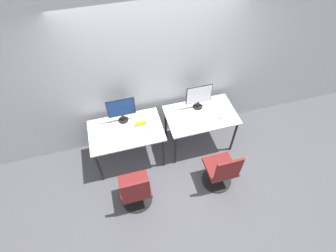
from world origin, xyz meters
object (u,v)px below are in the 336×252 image
(keyboard_left, at_px, (127,135))
(office_chair_right, at_px, (221,172))
(monitor_left, at_px, (121,109))
(office_chair_left, at_px, (136,192))
(monitor_right, at_px, (199,96))
(mouse_right, at_px, (221,117))
(keyboard_right, at_px, (204,119))
(mouse_left, at_px, (145,130))

(keyboard_left, relative_size, office_chair_right, 0.52)
(monitor_left, bearing_deg, office_chair_left, -92.51)
(monitor_left, xyz_separation_m, keyboard_left, (-0.00, -0.32, -0.24))
(keyboard_left, distance_m, office_chair_left, 0.85)
(keyboard_left, distance_m, monitor_right, 1.29)
(office_chair_left, bearing_deg, mouse_right, 24.21)
(keyboard_left, height_order, monitor_right, monitor_right)
(monitor_left, xyz_separation_m, keyboard_right, (1.24, -0.33, -0.24))
(keyboard_left, relative_size, monitor_right, 1.02)
(office_chair_left, bearing_deg, keyboard_right, 29.74)
(keyboard_right, xyz_separation_m, mouse_right, (0.28, -0.03, 0.01))
(monitor_right, xyz_separation_m, keyboard_right, (0.00, -0.29, -0.24))
(keyboard_right, bearing_deg, monitor_right, 90.00)
(office_chair_left, bearing_deg, monitor_left, 87.49)
(keyboard_left, bearing_deg, office_chair_right, -31.17)
(office_chair_left, relative_size, keyboard_right, 1.93)
(office_chair_left, bearing_deg, office_chair_right, -1.23)
(keyboard_left, distance_m, office_chair_right, 1.55)
(mouse_left, distance_m, office_chair_right, 1.34)
(monitor_left, distance_m, mouse_right, 1.58)
(monitor_left, distance_m, keyboard_left, 0.40)
(keyboard_right, relative_size, office_chair_right, 0.52)
(mouse_left, bearing_deg, office_chair_right, -38.02)
(keyboard_right, height_order, mouse_right, mouse_right)
(keyboard_right, distance_m, mouse_right, 0.29)
(monitor_left, height_order, office_chair_left, monitor_left)
(office_chair_right, bearing_deg, keyboard_right, 93.33)
(office_chair_left, height_order, mouse_right, office_chair_left)
(monitor_left, bearing_deg, keyboard_right, -14.85)
(mouse_left, bearing_deg, mouse_right, -2.27)
(keyboard_left, xyz_separation_m, mouse_right, (1.52, -0.04, 0.01))
(monitor_left, relative_size, office_chair_left, 0.51)
(mouse_left, distance_m, monitor_right, 1.02)
(monitor_right, xyz_separation_m, mouse_right, (0.28, -0.32, -0.23))
(monitor_left, bearing_deg, mouse_left, -47.62)
(keyboard_right, bearing_deg, office_chair_right, -86.67)
(keyboard_left, bearing_deg, mouse_right, -1.56)
(monitor_left, distance_m, monitor_right, 1.24)
(office_chair_left, xyz_separation_m, keyboard_right, (1.28, 0.73, 0.41))
(mouse_left, xyz_separation_m, mouse_right, (1.24, -0.05, 0.00))
(monitor_right, distance_m, mouse_right, 0.49)
(office_chair_left, bearing_deg, keyboard_left, 86.43)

